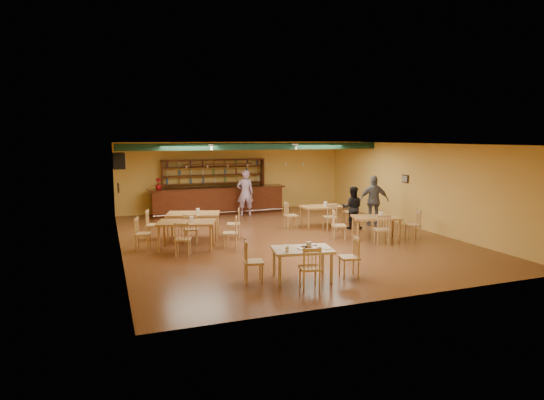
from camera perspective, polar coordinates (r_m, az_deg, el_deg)
name	(u,v)px	position (r m, az deg, el deg)	size (l,w,h in m)	color
floor	(284,237)	(14.81, 1.48, -4.68)	(12.00, 12.00, 0.00)	brown
ceiling_beam	(256,146)	(17.09, -1.99, 6.70)	(10.00, 0.30, 0.25)	black
track_rail_left	(205,144)	(17.20, -8.37, 6.86)	(0.05, 2.50, 0.05)	silver
track_rail_right	(285,144)	(18.14, 1.64, 6.99)	(0.05, 2.50, 0.05)	silver
ac_unit	(119,161)	(17.65, -18.48, 4.65)	(0.34, 0.70, 0.48)	silver
picture_left	(118,188)	(14.51, -18.61, 1.46)	(0.04, 0.34, 0.28)	black
picture_right	(405,179)	(17.41, 16.26, 2.56)	(0.04, 0.34, 0.28)	black
bar_counter	(218,201)	(19.28, -6.74, -0.09)	(5.74, 0.85, 1.13)	#37150B
back_bar_hutch	(214,186)	(19.82, -7.20, 1.79)	(4.44, 0.40, 2.28)	#37150B
poinsettia	(158,184)	(18.78, -13.98, 1.96)	(0.26, 0.26, 0.46)	#9B0E10
dining_table_a	(194,226)	(14.78, -9.75, -3.18)	(1.64, 0.99, 0.82)	#A8723B
dining_table_b	(321,216)	(16.71, 6.18, -1.99)	(1.48, 0.89, 0.74)	#A8723B
dining_table_c	(187,235)	(13.46, -10.57, -4.33)	(1.61, 0.97, 0.81)	#A8723B
dining_table_d	(376,228)	(14.84, 12.80, -3.41)	(1.46, 0.87, 0.73)	#A8723B
near_table	(302,264)	(10.52, 3.78, -7.93)	(1.33, 0.85, 0.71)	tan
pizza_tray	(306,248)	(10.46, 4.27, -5.95)	(0.40, 0.40, 0.01)	silver
parmesan_shaker	(287,249)	(10.12, 1.91, -6.13)	(0.07, 0.07, 0.11)	#EAE5C6
napkin_stack	(312,245)	(10.72, 5.01, -5.58)	(0.20, 0.15, 0.03)	white
pizza_server	(311,246)	(10.56, 4.87, -5.78)	(0.32, 0.09, 0.00)	silver
side_plate	(327,248)	(10.48, 6.85, -5.98)	(0.22, 0.22, 0.01)	white
patron_bar	(245,193)	(18.69, -3.36, 0.86)	(0.69, 0.45, 1.88)	#7D4697
patron_right_a	(352,208)	(16.33, 9.96, -0.95)	(0.73, 0.57, 1.49)	black
patron_right_b	(374,201)	(17.05, 12.59, -0.09)	(1.07, 0.45, 1.83)	slate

